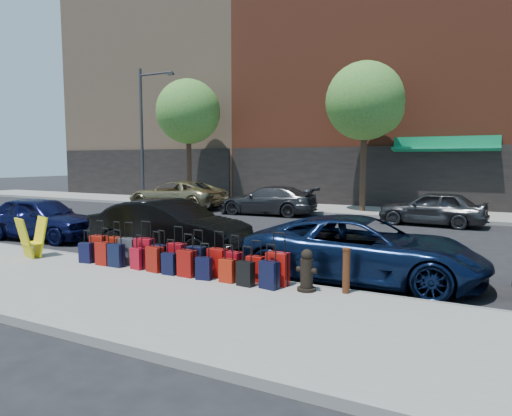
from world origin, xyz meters
The scene contains 41 objects.
ground centered at (0.00, 0.00, 0.00)m, with size 120.00×120.00×0.00m, color black.
sidewalk_near centered at (0.00, -6.50, 0.07)m, with size 60.00×4.00×0.15m, color gray.
sidewalk_far centered at (0.00, 10.00, 0.07)m, with size 60.00×4.00×0.15m, color gray.
curb_near centered at (0.00, -4.48, 0.07)m, with size 60.00×0.08×0.15m, color gray.
curb_far centered at (0.00, 7.98, 0.07)m, with size 60.00×0.08×0.15m, color gray.
building_left centered at (-16.00, 17.98, 7.98)m, with size 15.00×12.12×16.00m.
building_center centered at (0.00, 17.99, 9.98)m, with size 17.00×12.85×20.00m.
tree_left centered at (-9.86, 9.50, 5.41)m, with size 3.80×3.80×7.27m.
tree_center centered at (0.64, 9.50, 5.41)m, with size 3.80×3.80×7.27m.
streetlight centered at (-12.80, 8.80, 4.66)m, with size 2.59×0.18×8.00m.
suitcase_front_0 centered at (-2.45, -4.83, 0.47)m, with size 0.43×0.25×1.01m.
suitcase_front_1 centered at (-1.94, -4.79, 0.47)m, with size 0.45×0.29×1.01m.
suitcase_front_2 centered at (-1.52, -4.79, 0.47)m, with size 0.44×0.27×1.02m.
suitcase_front_3 centered at (-0.98, -4.81, 0.49)m, with size 0.47×0.29×1.08m.
suitcase_front_4 centered at (-0.51, -4.82, 0.43)m, with size 0.40×0.26×0.90m.
suitcase_front_5 centered at (-0.05, -4.78, 0.47)m, with size 0.43×0.25×1.02m.
suitcase_front_6 centered at (0.50, -4.80, 0.46)m, with size 0.41×0.23×0.98m.
suitcase_front_7 centered at (1.06, -4.83, 0.46)m, with size 0.43×0.26×0.99m.
suitcase_front_8 centered at (1.42, -4.79, 0.44)m, with size 0.42×0.28×0.93m.
suitcase_front_9 centered at (1.96, -4.79, 0.42)m, with size 0.36×0.20×0.86m.
suitcase_front_10 centered at (2.48, -4.82, 0.48)m, with size 0.45×0.25×1.07m.
suitcase_back_0 centered at (-2.53, -5.15, 0.40)m, with size 0.36×0.24×0.80m.
suitcase_back_1 centered at (-1.97, -5.13, 0.43)m, with size 0.38×0.22×0.89m.
suitcase_back_2 centered at (-1.57, -5.13, 0.42)m, with size 0.37×0.22×0.88m.
suitcase_back_3 centered at (-0.96, -5.08, 0.40)m, with size 0.36×0.24×0.80m.
suitcase_back_4 centered at (-0.44, -5.09, 0.44)m, with size 0.41×0.27×0.92m.
suitcase_back_5 centered at (0.01, -5.14, 0.39)m, with size 0.33×0.19×0.78m.
suitcase_back_6 centered at (0.45, -5.11, 0.44)m, with size 0.40×0.25×0.93m.
suitcase_back_7 centered at (0.92, -5.14, 0.39)m, with size 0.35×0.23×0.77m.
suitcase_back_8 centered at (1.47, -5.10, 0.39)m, with size 0.33×0.20×0.78m.
suitcase_back_9 centered at (1.93, -5.16, 0.40)m, with size 0.35×0.22×0.80m.
suitcase_back_10 centered at (2.44, -5.12, 0.42)m, with size 0.40×0.27×0.88m.
fire_hydrant centered at (3.14, -4.92, 0.52)m, with size 0.41×0.37×0.81m.
bollard centered at (3.86, -4.72, 0.59)m, with size 0.16×0.16×0.86m.
display_rack centered at (-4.27, -5.34, 0.66)m, with size 0.73×0.77×1.03m.
car_near_0 centered at (-7.15, -2.86, 0.73)m, with size 1.71×4.26×1.45m, color #0D113A.
car_near_1 centered at (-1.76, -2.86, 0.77)m, with size 1.63×4.68×1.54m, color black.
car_near_2 centered at (3.78, -3.16, 0.72)m, with size 2.38×5.15×1.43m, color #0D1A3A.
car_far_0 centered at (-9.11, 7.07, 0.77)m, with size 2.55×5.53×1.54m, color #93845A.
car_far_1 centered at (-3.48, 6.93, 0.70)m, with size 1.96×4.82×1.40m, color #353538.
car_far_2 centered at (4.08, 6.72, 0.71)m, with size 1.68×4.18×1.42m, color #353638.
Camera 1 is at (6.24, -12.98, 2.65)m, focal length 32.00 mm.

